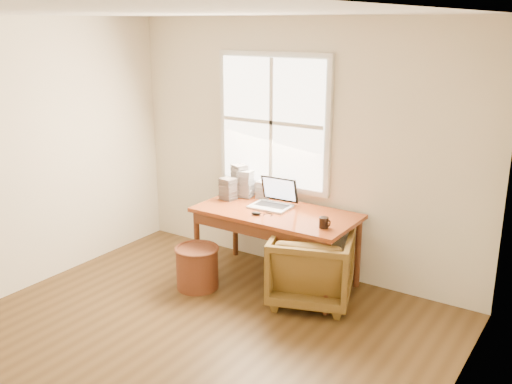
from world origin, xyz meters
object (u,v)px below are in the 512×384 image
armchair (311,267)px  wicker_stool (197,268)px  cd_stack_a (246,184)px  desk (276,213)px  laptop (270,192)px  coffee_mug (324,223)px

armchair → wicker_stool: size_ratio=1.83×
wicker_stool → cd_stack_a: (0.05, 0.78, 0.69)m
desk → cd_stack_a: 0.59m
laptop → coffee_mug: (0.71, -0.22, -0.11)m
coffee_mug → cd_stack_a: cd_stack_a is taller
coffee_mug → desk: bearing=-175.7°
armchair → laptop: (-0.61, 0.24, 0.57)m
desk → cd_stack_a: (-0.52, 0.23, 0.16)m
desk → coffee_mug: (0.60, -0.16, 0.07)m
wicker_stool → armchair: bearing=19.0°
desk → armchair: desk is taller
coffee_mug → cd_stack_a: bearing=-179.9°
armchair → coffee_mug: (0.10, 0.02, 0.46)m
cd_stack_a → armchair: bearing=-21.9°
cd_stack_a → desk: bearing=-23.8°
laptop → coffee_mug: size_ratio=4.61×
desk → wicker_stool: 0.95m
desk → wicker_stool: bearing=-136.1°
wicker_stool → coffee_mug: bearing=18.2°
armchair → wicker_stool: 1.14m
armchair → laptop: laptop is taller
laptop → desk: bearing=-31.7°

